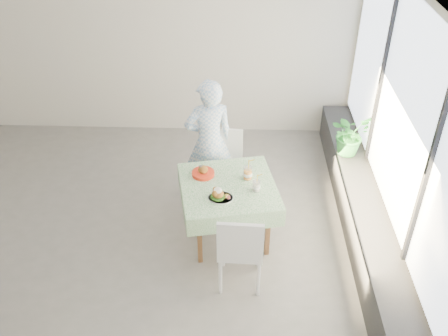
{
  "coord_description": "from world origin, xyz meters",
  "views": [
    {
      "loc": [
        1.32,
        -4.46,
        4.06
      ],
      "look_at": [
        1.17,
        0.04,
        0.94
      ],
      "focal_mm": 40.0,
      "sensor_mm": 36.0,
      "label": 1
    }
  ],
  "objects_px": {
    "diner": "(209,142)",
    "main_dish": "(219,195)",
    "cafe_table": "(228,205)",
    "chair_far": "(222,181)",
    "juice_cup_orange": "(248,173)",
    "chair_near": "(240,261)",
    "potted_plant": "(350,134)"
  },
  "relations": [
    {
      "from": "chair_far",
      "to": "chair_near",
      "type": "distance_m",
      "value": 1.42
    },
    {
      "from": "cafe_table",
      "to": "chair_far",
      "type": "distance_m",
      "value": 0.71
    },
    {
      "from": "cafe_table",
      "to": "juice_cup_orange",
      "type": "bearing_deg",
      "value": 31.97
    },
    {
      "from": "juice_cup_orange",
      "to": "potted_plant",
      "type": "relative_size",
      "value": 0.54
    },
    {
      "from": "cafe_table",
      "to": "potted_plant",
      "type": "bearing_deg",
      "value": 35.71
    },
    {
      "from": "diner",
      "to": "potted_plant",
      "type": "relative_size",
      "value": 2.94
    },
    {
      "from": "chair_far",
      "to": "diner",
      "type": "distance_m",
      "value": 0.57
    },
    {
      "from": "chair_far",
      "to": "juice_cup_orange",
      "type": "xyz_separation_m",
      "value": [
        0.31,
        -0.55,
        0.52
      ]
    },
    {
      "from": "diner",
      "to": "juice_cup_orange",
      "type": "bearing_deg",
      "value": 111.92
    },
    {
      "from": "chair_near",
      "to": "main_dish",
      "type": "height_order",
      "value": "chair_near"
    },
    {
      "from": "chair_near",
      "to": "diner",
      "type": "xyz_separation_m",
      "value": [
        -0.41,
        1.5,
        0.53
      ]
    },
    {
      "from": "chair_far",
      "to": "main_dish",
      "type": "relative_size",
      "value": 3.51
    },
    {
      "from": "cafe_table",
      "to": "juice_cup_orange",
      "type": "xyz_separation_m",
      "value": [
        0.22,
        0.13,
        0.35
      ]
    },
    {
      "from": "juice_cup_orange",
      "to": "potted_plant",
      "type": "height_order",
      "value": "potted_plant"
    },
    {
      "from": "chair_far",
      "to": "diner",
      "type": "xyz_separation_m",
      "value": [
        -0.17,
        0.1,
        0.53
      ]
    },
    {
      "from": "diner",
      "to": "main_dish",
      "type": "xyz_separation_m",
      "value": [
        0.17,
        -1.02,
        -0.04
      ]
    },
    {
      "from": "chair_near",
      "to": "juice_cup_orange",
      "type": "distance_m",
      "value": 1.0
    },
    {
      "from": "juice_cup_orange",
      "to": "potted_plant",
      "type": "distance_m",
      "value": 1.64
    },
    {
      "from": "cafe_table",
      "to": "main_dish",
      "type": "xyz_separation_m",
      "value": [
        -0.09,
        -0.24,
        0.33
      ]
    },
    {
      "from": "juice_cup_orange",
      "to": "main_dish",
      "type": "bearing_deg",
      "value": -129.0
    },
    {
      "from": "chair_near",
      "to": "main_dish",
      "type": "distance_m",
      "value": 0.72
    },
    {
      "from": "diner",
      "to": "potted_plant",
      "type": "xyz_separation_m",
      "value": [
        1.79,
        0.33,
        -0.05
      ]
    },
    {
      "from": "diner",
      "to": "main_dish",
      "type": "relative_size",
      "value": 6.06
    },
    {
      "from": "cafe_table",
      "to": "diner",
      "type": "distance_m",
      "value": 0.9
    },
    {
      "from": "diner",
      "to": "main_dish",
      "type": "bearing_deg",
      "value": 84.8
    },
    {
      "from": "juice_cup_orange",
      "to": "diner",
      "type": "bearing_deg",
      "value": 126.42
    },
    {
      "from": "diner",
      "to": "juice_cup_orange",
      "type": "xyz_separation_m",
      "value": [
        0.47,
        -0.64,
        -0.02
      ]
    },
    {
      "from": "main_dish",
      "to": "potted_plant",
      "type": "height_order",
      "value": "potted_plant"
    },
    {
      "from": "chair_far",
      "to": "chair_near",
      "type": "height_order",
      "value": "chair_near"
    },
    {
      "from": "main_dish",
      "to": "chair_near",
      "type": "bearing_deg",
      "value": -63.47
    },
    {
      "from": "chair_far",
      "to": "diner",
      "type": "relative_size",
      "value": 0.58
    },
    {
      "from": "diner",
      "to": "chair_near",
      "type": "bearing_deg",
      "value": 90.65
    }
  ]
}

